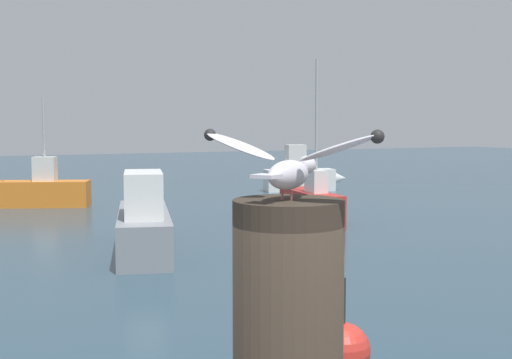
% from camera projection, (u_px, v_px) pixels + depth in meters
% --- Properties ---
extents(mooring_post, '(0.38, 0.38, 0.94)m').
position_uv_depth(mooring_post, '(288.00, 335.00, 2.25)').
color(mooring_post, '#382D23').
rests_on(mooring_post, harbor_quay).
extents(seagull, '(0.45, 0.62, 0.24)m').
position_uv_depth(seagull, '(289.00, 163.00, 2.20)').
color(seagull, '#C66660').
rests_on(seagull, mooring_post).
extents(boat_red, '(1.17, 3.66, 4.62)m').
position_uv_depth(boat_red, '(308.00, 204.00, 18.92)').
color(boat_red, '#B72D28').
rests_on(boat_red, ground_plane).
extents(boat_orange, '(3.82, 2.28, 3.73)m').
position_uv_depth(boat_orange, '(34.00, 191.00, 22.45)').
color(boat_orange, orange).
rests_on(boat_orange, ground_plane).
extents(boat_grey, '(2.42, 5.34, 1.84)m').
position_uv_depth(boat_grey, '(143.00, 222.00, 14.76)').
color(boat_grey, gray).
rests_on(boat_grey, ground_plane).
extents(boat_white, '(3.70, 1.56, 1.97)m').
position_uv_depth(boat_white, '(305.00, 176.00, 27.81)').
color(boat_white, silver).
rests_on(boat_white, ground_plane).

